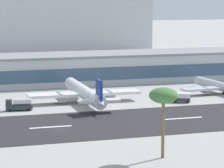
# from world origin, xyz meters

# --- Properties ---
(ground_plane) EXTENTS (1400.00, 1400.00, 0.00)m
(ground_plane) POSITION_xyz_m (0.00, 0.00, 0.00)
(ground_plane) COLOR #9E9E99
(runway_strip) EXTENTS (800.00, 37.07, 0.08)m
(runway_strip) POSITION_xyz_m (0.00, 4.09, 0.04)
(runway_strip) COLOR #262628
(runway_strip) RESTS_ON ground_plane
(runway_centreline_dash_4) EXTENTS (12.00, 1.20, 0.01)m
(runway_centreline_dash_4) POSITION_xyz_m (-1.67, 4.09, 0.09)
(runway_centreline_dash_4) COLOR white
(runway_centreline_dash_4) RESTS_ON runway_strip
(runway_centreline_dash_5) EXTENTS (12.00, 1.20, 0.01)m
(runway_centreline_dash_5) POSITION_xyz_m (38.80, 4.09, 0.09)
(runway_centreline_dash_5) COLOR white
(runway_centreline_dash_5) RESTS_ON runway_strip
(terminal_building) EXTENTS (214.87, 26.43, 12.37)m
(terminal_building) POSITION_xyz_m (17.70, 85.10, 6.19)
(terminal_building) COLOR #B7BABC
(terminal_building) RESTS_ON ground_plane
(distant_hotel_block) EXTENTS (126.40, 26.84, 45.42)m
(distant_hotel_block) POSITION_xyz_m (43.05, 218.61, 22.71)
(distant_hotel_block) COLOR #BCBCC1
(distant_hotel_block) RESTS_ON ground_plane
(airliner_navy_tail_gate_1) EXTENTS (39.36, 50.51, 10.54)m
(airliner_navy_tail_gate_1) POSITION_xyz_m (17.18, 38.14, 3.36)
(airliner_navy_tail_gate_1) COLOR white
(airliner_navy_tail_gate_1) RESTS_ON ground_plane
(airliner_black_tail_gate_2) EXTENTS (32.94, 39.11, 8.16)m
(airliner_black_tail_gate_2) POSITION_xyz_m (71.26, 40.60, 2.60)
(airliner_black_tail_gate_2) COLOR silver
(airliner_black_tail_gate_2) RESTS_ON ground_plane
(service_fuel_truck_0) EXTENTS (8.75, 3.68, 3.95)m
(service_fuel_truck_0) POSITION_xyz_m (-6.67, 30.94, 2.03)
(service_fuel_truck_0) COLOR #2D3338
(service_fuel_truck_0) RESTS_ON ground_plane
(service_box_truck_2) EXTENTS (6.44, 4.83, 3.25)m
(service_box_truck_2) POSITION_xyz_m (49.11, 28.92, 1.79)
(service_box_truck_2) COLOR #2D3338
(service_box_truck_2) RESTS_ON ground_plane
(palm_tree_2) EXTENTS (6.50, 6.50, 16.13)m
(palm_tree_2) POSITION_xyz_m (16.52, -34.16, 14.01)
(palm_tree_2) COLOR brown
(palm_tree_2) RESTS_ON ground_plane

